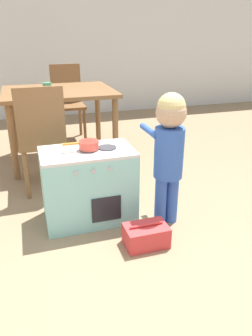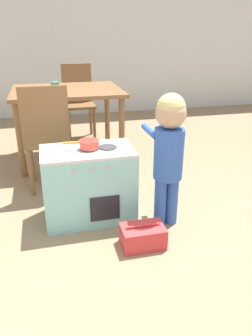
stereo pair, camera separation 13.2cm
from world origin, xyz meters
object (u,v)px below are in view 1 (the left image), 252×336
object	(u,v)px
toy_pot	(88,144)
toy_basket	(146,235)
dining_table	(59,100)
cup_on_table	(47,88)
dining_chair_far	(68,101)
play_kitchen	(89,185)
dining_chair_near	(42,139)
child_figure	(169,142)

from	to	relation	value
toy_pot	toy_basket	bearing A→B (deg)	-58.49
dining_table	cup_on_table	world-z (taller)	cup_on_table
dining_table	dining_chair_far	distance (m)	0.76
play_kitchen	toy_pot	xyz separation A→B (m)	(0.01, 0.00, 0.30)
dining_chair_near	cup_on_table	world-z (taller)	dining_chair_near
play_kitchen	dining_chair_far	size ratio (longest dim) A/B	0.70
play_kitchen	toy_pot	bearing A→B (deg)	2.35
cup_on_table	play_kitchen	bearing A→B (deg)	-82.71
toy_basket	cup_on_table	size ratio (longest dim) A/B	2.86
child_figure	dining_chair_near	world-z (taller)	child_figure
play_kitchen	child_figure	bearing A→B (deg)	-22.32
dining_chair_near	cup_on_table	bearing A→B (deg)	78.05
dining_table	dining_chair_far	size ratio (longest dim) A/B	1.19
play_kitchen	dining_chair_far	bearing A→B (deg)	85.45
dining_chair_near	dining_chair_far	distance (m)	1.48
play_kitchen	dining_chair_near	xyz separation A→B (m)	(-0.26, 0.53, 0.21)
toy_basket	dining_chair_near	distance (m)	1.17
play_kitchen	child_figure	xyz separation A→B (m)	(0.50, -0.21, 0.33)
dining_chair_near	dining_chair_far	xyz separation A→B (m)	(0.41, 1.42, 0.00)
toy_pot	dining_chair_near	world-z (taller)	dining_chair_near
toy_basket	dining_table	bearing A→B (deg)	100.26
toy_basket	dining_chair_far	bearing A→B (deg)	92.83
toy_basket	dining_chair_far	world-z (taller)	dining_chair_far
child_figure	toy_basket	size ratio (longest dim) A/B	3.39
dining_table	dining_chair_far	bearing A→B (deg)	75.75
toy_basket	dining_chair_far	size ratio (longest dim) A/B	0.30
child_figure	dining_chair_far	distance (m)	2.19
dining_chair_far	dining_chair_near	bearing A→B (deg)	73.77
child_figure	cup_on_table	bearing A→B (deg)	116.31
toy_basket	dining_table	xyz separation A→B (m)	(-0.30, 1.66, 0.56)
play_kitchen	toy_basket	bearing A→B (deg)	-57.33
dining_chair_far	cup_on_table	bearing A→B (deg)	71.06
toy_pot	dining_table	bearing A→B (deg)	91.82
dining_chair_far	child_figure	bearing A→B (deg)	99.13
toy_basket	cup_on_table	world-z (taller)	cup_on_table
play_kitchen	toy_pot	size ratio (longest dim) A/B	2.57
toy_pot	child_figure	xyz separation A→B (m)	(0.49, -0.21, 0.03)
toy_basket	dining_chair_near	size ratio (longest dim) A/B	0.30
dining_chair_far	toy_pot	bearing A→B (deg)	85.79
child_figure	dining_table	distance (m)	1.54
dining_table	cup_on_table	distance (m)	0.23
cup_on_table	dining_chair_far	bearing A→B (deg)	71.06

